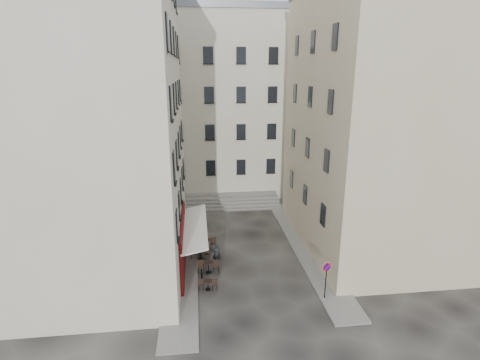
{
  "coord_description": "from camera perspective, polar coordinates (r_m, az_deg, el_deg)",
  "views": [
    {
      "loc": [
        -3.27,
        -21.65,
        12.79
      ],
      "look_at": [
        -0.27,
        4.0,
        5.13
      ],
      "focal_mm": 28.0,
      "sensor_mm": 36.0,
      "label": 1
    }
  ],
  "objects": [
    {
      "name": "pedestrian",
      "position": [
        25.81,
        -3.6,
        -11.2
      ],
      "size": [
        0.6,
        0.41,
        1.59
      ],
      "primitive_type": "imported",
      "rotation": [
        0.0,
        0.0,
        3.09
      ],
      "color": "black",
      "rests_on": "ground"
    },
    {
      "name": "bollard_near",
      "position": [
        24.02,
        -5.87,
        -14.28
      ],
      "size": [
        0.12,
        0.12,
        0.98
      ],
      "color": "black",
      "rests_on": "ground"
    },
    {
      "name": "bistro_table_a",
      "position": [
        23.39,
        -4.93,
        -15.5
      ],
      "size": [
        1.15,
        0.54,
        0.81
      ],
      "color": "black",
      "rests_on": "ground"
    },
    {
      "name": "no_parking_sign",
      "position": [
        22.35,
        13.02,
        -13.73
      ],
      "size": [
        0.53,
        0.19,
        2.38
      ],
      "rotation": [
        0.0,
        0.0,
        0.29
      ],
      "color": "black",
      "rests_on": "ground"
    },
    {
      "name": "building_left",
      "position": [
        25.81,
        -23.25,
        9.69
      ],
      "size": [
        12.2,
        16.2,
        20.6
      ],
      "color": "#BEB8A2",
      "rests_on": "ground"
    },
    {
      "name": "building_right",
      "position": [
        28.89,
        22.11,
        8.4
      ],
      "size": [
        12.2,
        14.2,
        18.6
      ],
      "color": "tan",
      "rests_on": "ground"
    },
    {
      "name": "sidewalk_left",
      "position": [
        28.67,
        -8.56,
        -10.04
      ],
      "size": [
        2.0,
        22.0,
        0.12
      ],
      "primitive_type": "cube",
      "color": "slate",
      "rests_on": "ground"
    },
    {
      "name": "bistro_table_e",
      "position": [
        28.72,
        -6.75,
        -8.96
      ],
      "size": [
        1.37,
        0.64,
        0.96
      ],
      "color": "black",
      "rests_on": "ground"
    },
    {
      "name": "bistro_table_b",
      "position": [
        25.04,
        -4.81,
        -12.91
      ],
      "size": [
        1.41,
        0.66,
        0.99
      ],
      "color": "black",
      "rests_on": "ground"
    },
    {
      "name": "bollard_far",
      "position": [
        30.25,
        -6.11,
        -7.5
      ],
      "size": [
        0.12,
        0.12,
        0.98
      ],
      "color": "black",
      "rests_on": "ground"
    },
    {
      "name": "building_back",
      "position": [
        40.87,
        -3.54,
        11.6
      ],
      "size": [
        18.2,
        10.2,
        18.6
      ],
      "color": "#BEB8A2",
      "rests_on": "ground"
    },
    {
      "name": "cafe_storefront",
      "position": [
        25.17,
        -8.5,
        -9.37
      ],
      "size": [
        1.74,
        7.3,
        3.5
      ],
      "color": "#4B0A0E",
      "rests_on": "ground"
    },
    {
      "name": "bollard_mid",
      "position": [
        27.09,
        -6.0,
        -10.5
      ],
      "size": [
        0.12,
        0.12,
        0.98
      ],
      "color": "black",
      "rests_on": "ground"
    },
    {
      "name": "bistro_table_c",
      "position": [
        26.72,
        -6.04,
        -11.02
      ],
      "size": [
        1.33,
        0.62,
        0.94
      ],
      "color": "black",
      "rests_on": "ground"
    },
    {
      "name": "bistro_table_d",
      "position": [
        28.02,
        -5.15,
        -9.56
      ],
      "size": [
        1.41,
        0.66,
        0.99
      ],
      "color": "black",
      "rests_on": "ground"
    },
    {
      "name": "sidewalk_right",
      "position": [
        28.82,
        9.85,
        -9.96
      ],
      "size": [
        2.0,
        18.0,
        0.12
      ],
      "primitive_type": "cube",
      "color": "slate",
      "rests_on": "ground"
    },
    {
      "name": "stone_steps",
      "position": [
        36.55,
        -1.15,
        -3.3
      ],
      "size": [
        9.0,
        3.15,
        0.8
      ],
      "color": "slate",
      "rests_on": "ground"
    },
    {
      "name": "ground",
      "position": [
        25.36,
        1.7,
        -13.77
      ],
      "size": [
        90.0,
        90.0,
        0.0
      ],
      "primitive_type": "plane",
      "color": "black",
      "rests_on": "ground"
    }
  ]
}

